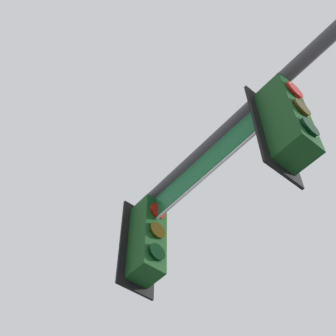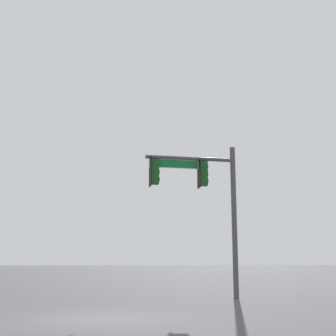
# 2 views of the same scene
# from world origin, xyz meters

# --- Properties ---
(signal_pole_near) EXTENTS (4.13, 0.67, 6.69)m
(signal_pole_near) POSITION_xyz_m (-5.39, -5.72, 4.62)
(signal_pole_near) COLOR #47474C
(signal_pole_near) RESTS_ON ground_plane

